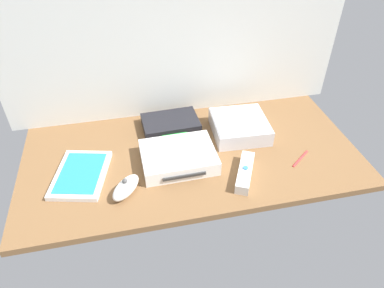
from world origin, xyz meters
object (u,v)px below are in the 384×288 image
(game_console, at_px, (178,157))
(network_router, at_px, (171,124))
(mini_computer, at_px, (240,126))
(game_case, at_px, (81,174))
(remote_nunchuk, at_px, (126,187))
(stylus_pen, at_px, (300,158))
(remote_wand, at_px, (245,172))

(game_console, height_order, network_router, game_console)
(mini_computer, xyz_separation_m, game_case, (-0.50, -0.10, -0.02))
(remote_nunchuk, bearing_deg, network_router, 97.49)
(mini_computer, relative_size, remote_nunchuk, 1.70)
(game_console, bearing_deg, remote_nunchuk, -151.51)
(game_case, height_order, stylus_pen, game_case)
(game_case, bearing_deg, remote_nunchuk, -23.31)
(remote_wand, bearing_deg, game_case, -166.14)
(game_console, height_order, remote_wand, game_console)
(game_console, distance_m, remote_wand, 0.20)
(stylus_pen, bearing_deg, game_case, 174.38)
(network_router, bearing_deg, mini_computer, -21.26)
(mini_computer, bearing_deg, game_console, -155.11)
(mini_computer, relative_size, network_router, 0.97)
(remote_nunchuk, height_order, stylus_pen, remote_nunchuk)
(mini_computer, height_order, stylus_pen, mini_computer)
(game_case, bearing_deg, network_router, 45.21)
(mini_computer, distance_m, remote_wand, 0.20)
(game_case, bearing_deg, mini_computer, 25.16)
(game_case, xyz_separation_m, stylus_pen, (0.63, -0.06, -0.00))
(mini_computer, relative_size, game_case, 0.83)
(game_console, distance_m, network_router, 0.17)
(network_router, bearing_deg, game_case, -150.85)
(mini_computer, bearing_deg, remote_nunchuk, -153.16)
(game_console, height_order, stylus_pen, game_console)
(stylus_pen, bearing_deg, remote_nunchuk, -176.85)
(game_console, relative_size, game_case, 0.98)
(remote_nunchuk, bearing_deg, game_case, -177.82)
(remote_nunchuk, distance_m, stylus_pen, 0.51)
(mini_computer, bearing_deg, remote_wand, -103.82)
(remote_wand, relative_size, remote_nunchuk, 1.41)
(game_console, xyz_separation_m, network_router, (0.01, 0.17, -0.00))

